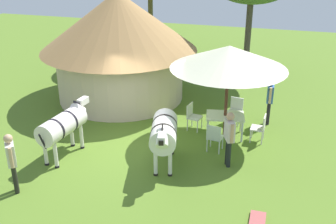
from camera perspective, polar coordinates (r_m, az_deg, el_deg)
ground_plane at (r=13.01m, az=-4.37°, el=-4.35°), size 36.00×36.00×0.00m
thatched_hut at (r=15.95m, az=-6.81°, el=9.75°), size 5.99×5.99×4.15m
shade_umbrella at (r=12.57m, az=8.47°, el=7.55°), size 3.58×3.58×3.01m
patio_dining_table at (r=13.27m, az=7.95°, el=-0.81°), size 1.32×1.02×0.74m
patio_chair_east_end at (r=14.32m, az=9.40°, el=0.45°), size 0.51×0.49×0.90m
patio_chair_near_lawn at (r=13.68m, az=3.43°, el=-0.40°), size 0.49×0.51×0.90m
patio_chair_west_end at (r=12.34m, az=6.48°, el=-3.37°), size 0.49×0.47×0.90m
patio_chair_near_hut at (r=13.18m, az=12.75°, el=-1.98°), size 0.45×0.47×0.90m
guest_beside_umbrella at (r=14.29m, az=14.00°, el=2.06°), size 0.22×0.59×1.66m
guest_behind_table at (r=11.46m, az=8.53°, el=-3.08°), size 0.37×0.55×1.65m
standing_watcher at (r=10.93m, az=-20.95°, el=-6.00°), size 0.43×0.48×1.64m
zebra_nearest_camera at (r=12.23m, az=-14.38°, el=-1.78°), size 0.87×2.31×1.53m
zebra_by_umbrella at (r=11.33m, az=-0.58°, el=-2.87°), size 1.05×2.21×1.58m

